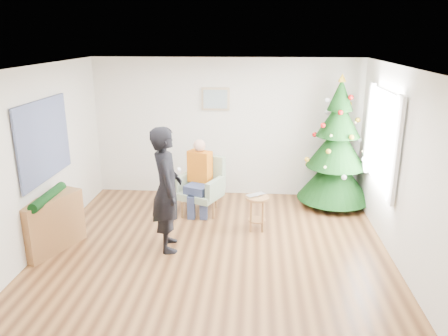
# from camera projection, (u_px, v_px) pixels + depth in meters

# --- Properties ---
(floor) EXTENTS (5.00, 5.00, 0.00)m
(floor) POSITION_uv_depth(u_px,v_px,m) (214.00, 254.00, 6.24)
(floor) COLOR brown
(floor) RESTS_ON ground
(ceiling) EXTENTS (5.00, 5.00, 0.00)m
(ceiling) POSITION_uv_depth(u_px,v_px,m) (212.00, 68.00, 5.47)
(ceiling) COLOR white
(ceiling) RESTS_ON wall_back
(wall_back) EXTENTS (5.00, 0.00, 5.00)m
(wall_back) POSITION_uv_depth(u_px,v_px,m) (226.00, 128.00, 8.23)
(wall_back) COLOR silver
(wall_back) RESTS_ON floor
(wall_front) EXTENTS (5.00, 0.00, 5.00)m
(wall_front) POSITION_uv_depth(u_px,v_px,m) (182.00, 259.00, 3.47)
(wall_front) COLOR silver
(wall_front) RESTS_ON floor
(wall_left) EXTENTS (0.00, 5.00, 5.00)m
(wall_left) POSITION_uv_depth(u_px,v_px,m) (34.00, 163.00, 6.03)
(wall_left) COLOR silver
(wall_left) RESTS_ON floor
(wall_right) EXTENTS (0.00, 5.00, 5.00)m
(wall_right) POSITION_uv_depth(u_px,v_px,m) (404.00, 171.00, 5.67)
(wall_right) COLOR silver
(wall_right) RESTS_ON floor
(window_panel) EXTENTS (0.04, 1.30, 1.40)m
(window_panel) POSITION_uv_depth(u_px,v_px,m) (383.00, 138.00, 6.57)
(window_panel) COLOR white
(window_panel) RESTS_ON wall_right
(curtains) EXTENTS (0.05, 1.75, 1.50)m
(curtains) POSITION_uv_depth(u_px,v_px,m) (381.00, 138.00, 6.57)
(curtains) COLOR white
(curtains) RESTS_ON wall_right
(christmas_tree) EXTENTS (1.31, 1.31, 2.37)m
(christmas_tree) POSITION_uv_depth(u_px,v_px,m) (337.00, 148.00, 7.72)
(christmas_tree) COLOR #3F2816
(christmas_tree) RESTS_ON floor
(stool) EXTENTS (0.38, 0.38, 0.57)m
(stool) POSITION_uv_depth(u_px,v_px,m) (257.00, 213.00, 6.92)
(stool) COLOR brown
(stool) RESTS_ON floor
(laptop) EXTENTS (0.37, 0.35, 0.02)m
(laptop) POSITION_uv_depth(u_px,v_px,m) (257.00, 196.00, 6.83)
(laptop) COLOR silver
(laptop) RESTS_ON stool
(armchair) EXTENTS (0.88, 0.87, 0.98)m
(armchair) POSITION_uv_depth(u_px,v_px,m) (201.00, 192.00, 7.62)
(armchair) COLOR gray
(armchair) RESTS_ON floor
(seated_person) EXTENTS (0.51, 0.65, 1.29)m
(seated_person) POSITION_uv_depth(u_px,v_px,m) (199.00, 177.00, 7.49)
(seated_person) COLOR navy
(seated_person) RESTS_ON armchair
(standing_man) EXTENTS (0.59, 0.75, 1.81)m
(standing_man) POSITION_uv_depth(u_px,v_px,m) (167.00, 189.00, 6.16)
(standing_man) COLOR black
(standing_man) RESTS_ON floor
(game_controller) EXTENTS (0.07, 0.13, 0.04)m
(game_controller) POSITION_uv_depth(u_px,v_px,m) (179.00, 170.00, 6.02)
(game_controller) COLOR white
(game_controller) RESTS_ON standing_man
(console) EXTENTS (0.65, 1.04, 0.80)m
(console) POSITION_uv_depth(u_px,v_px,m) (52.00, 224.00, 6.24)
(console) COLOR brown
(console) RESTS_ON floor
(garland) EXTENTS (0.14, 0.90, 0.14)m
(garland) POSITION_uv_depth(u_px,v_px,m) (48.00, 197.00, 6.12)
(garland) COLOR black
(garland) RESTS_ON console
(tapestry) EXTENTS (0.03, 1.50, 1.15)m
(tapestry) POSITION_uv_depth(u_px,v_px,m) (44.00, 140.00, 6.24)
(tapestry) COLOR black
(tapestry) RESTS_ON wall_left
(framed_picture) EXTENTS (0.52, 0.05, 0.42)m
(framed_picture) POSITION_uv_depth(u_px,v_px,m) (215.00, 99.00, 8.05)
(framed_picture) COLOR tan
(framed_picture) RESTS_ON wall_back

